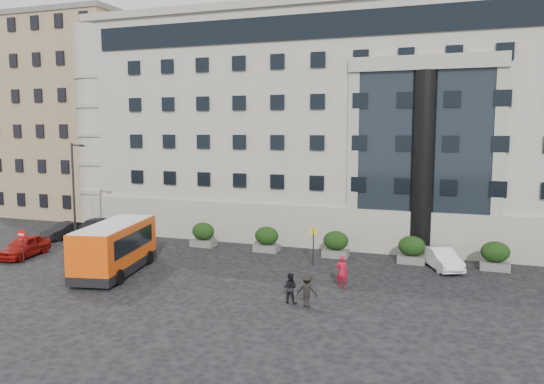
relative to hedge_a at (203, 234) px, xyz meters
The scene contains 23 objects.
ground 8.81m from the hedge_a, 62.85° to the right, with size 120.00×120.00×0.00m, color black.
civic_building 19.15m from the hedge_a, 54.85° to the left, with size 44.00×24.00×18.00m, color #A29E8F.
entrance_column 17.13m from the hedge_a, ahead, with size 1.80×1.80×13.00m, color black.
apartment_near 25.12m from the hedge_a, 148.62° to the left, with size 14.00×14.00×20.00m, color #927E55.
apartment_far 39.27m from the hedge_a, 127.29° to the left, with size 13.00×13.00×22.00m, color #856D4D.
hedge_a is the anchor object (origin of this frame).
hedge_b 5.20m from the hedge_a, ahead, with size 1.80×1.26×1.84m.
hedge_c 10.40m from the hedge_a, ahead, with size 1.80×1.26×1.84m.
hedge_d 15.60m from the hedge_a, ahead, with size 1.80×1.26×1.84m.
hedge_e 20.80m from the hedge_a, ahead, with size 1.80×1.26×1.84m.
street_lamp 9.89m from the hedge_a, 148.84° to the right, with size 1.16×0.18×8.00m.
bus_stop_sign 9.94m from the hedge_a, 16.42° to the right, with size 0.50×0.08×2.52m.
no_entry_sign 12.64m from the hedge_a, 135.52° to the right, with size 0.64×0.16×2.32m.
minibus 8.95m from the hedge_a, 101.11° to the right, with size 4.06×7.89×3.14m.
red_truck 16.93m from the hedge_a, 142.04° to the left, with size 2.83×5.29×2.74m.
parked_car_a 12.69m from the hedge_a, 145.01° to the right, with size 1.75×4.35×1.48m, color maroon.
parked_car_b 12.23m from the hedge_a, behind, with size 1.39×3.99×1.31m, color black.
parked_car_c 10.37m from the hedge_a, behind, with size 2.03×4.99×1.45m, color black.
parked_car_d 13.08m from the hedge_a, 150.21° to the left, with size 2.57×5.57×1.55m, color black.
white_taxi 17.59m from the hedge_a, ahead, with size 1.45×4.15×1.37m, color silver.
pedestrian_a 14.29m from the hedge_a, 30.16° to the right, with size 0.69×0.45×1.90m, color #A81025.
pedestrian_b 14.83m from the hedge_a, 45.74° to the right, with size 0.78×0.61×1.61m, color black.
pedestrian_c 15.72m from the hedge_a, 43.86° to the right, with size 1.09×0.62×1.68m, color black.
Camera 1 is at (14.32, -28.28, 8.98)m, focal length 35.00 mm.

